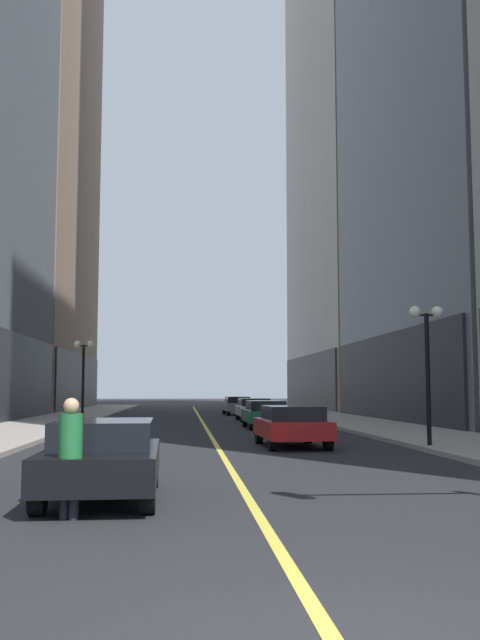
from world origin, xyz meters
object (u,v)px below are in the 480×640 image
at_px(car_green, 265,413).
at_px(street_lamp_right_mid, 427,344).
at_px(car_red, 292,425).
at_px(pedestrian_in_green_parka, 70,448).
at_px(car_black, 103,456).
at_px(car_white, 254,408).
at_px(car_grey, 237,405).
at_px(street_lamp_left_far, 83,363).

height_order(car_green, street_lamp_right_mid, street_lamp_right_mid).
distance_m(car_red, street_lamp_right_mid, 4.98).
height_order(pedestrian_in_green_parka, street_lamp_right_mid, street_lamp_right_mid).
relative_size(car_black, car_white, 0.99).
xyz_separation_m(car_white, car_grey, (-0.28, 9.47, -0.00)).
distance_m(car_black, pedestrian_in_green_parka, 1.89).
xyz_separation_m(car_black, pedestrian_in_green_parka, (-0.27, -1.85, 0.29)).
xyz_separation_m(car_red, street_lamp_right_mid, (4.01, -1.50, 2.54)).
relative_size(car_green, car_white, 1.02).
distance_m(car_red, car_white, 19.08).
xyz_separation_m(car_red, car_green, (0.36, 10.59, -0.00)).
xyz_separation_m(car_green, street_lamp_right_mid, (3.65, -12.10, 2.54)).
bearing_deg(pedestrian_in_green_parka, car_white, 79.51).
bearing_deg(car_green, car_black, -103.92).
distance_m(car_black, car_white, 30.04).
relative_size(car_white, car_grey, 0.94).
height_order(car_black, car_red, same).
relative_size(car_white, street_lamp_left_far, 0.96).
relative_size(car_red, street_lamp_left_far, 0.97).
height_order(car_green, pedestrian_in_green_parka, pedestrian_in_green_parka).
relative_size(car_grey, pedestrian_in_green_parka, 2.62).
bearing_deg(pedestrian_in_green_parka, street_lamp_right_mid, 49.74).
height_order(car_black, pedestrian_in_green_parka, pedestrian_in_green_parka).
bearing_deg(car_black, car_grey, 82.33).
height_order(car_red, car_green, same).
height_order(car_white, street_lamp_right_mid, street_lamp_right_mid).
bearing_deg(car_green, pedestrian_in_green_parka, -103.48).
bearing_deg(car_grey, street_lamp_left_far, -124.67).
distance_m(car_black, car_green, 21.68).
distance_m(car_white, street_lamp_right_mid, 21.00).
bearing_deg(car_black, street_lamp_left_far, 98.70).
distance_m(car_green, pedestrian_in_green_parka, 23.54).
relative_size(pedestrian_in_green_parka, street_lamp_right_mid, 0.39).
height_order(car_white, street_lamp_left_far, street_lamp_left_far).
relative_size(car_green, street_lamp_left_far, 0.98).
bearing_deg(car_red, street_lamp_left_far, 119.93).
relative_size(car_green, street_lamp_right_mid, 0.98).
bearing_deg(car_red, car_green, 88.03).
distance_m(car_red, car_green, 10.60).
bearing_deg(street_lamp_left_far, pedestrian_in_green_parka, -82.43).
height_order(car_green, car_white, same).
bearing_deg(street_lamp_left_far, car_green, -27.03).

